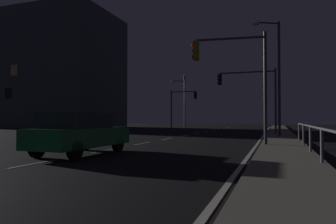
# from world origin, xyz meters

# --- Properties ---
(ground_plane) EXTENTS (112.00, 112.00, 0.00)m
(ground_plane) POSITION_xyz_m (0.00, 17.50, 0.00)
(ground_plane) COLOR black
(ground_plane) RESTS_ON ground
(sidewalk_right) EXTENTS (2.06, 77.00, 0.14)m
(sidewalk_right) POSITION_xyz_m (7.23, 17.50, 0.07)
(sidewalk_right) COLOR gray
(sidewalk_right) RESTS_ON ground
(lane_markings_center) EXTENTS (0.14, 50.00, 0.01)m
(lane_markings_center) POSITION_xyz_m (0.00, 21.00, 0.01)
(lane_markings_center) COLOR silver
(lane_markings_center) RESTS_ON ground
(lane_edge_line) EXTENTS (0.14, 53.00, 0.01)m
(lane_edge_line) POSITION_xyz_m (5.95, 22.50, 0.01)
(lane_edge_line) COLOR silver
(lane_edge_line) RESTS_ON ground
(car) EXTENTS (1.91, 4.44, 1.57)m
(car) POSITION_xyz_m (-0.15, 7.48, 0.82)
(car) COLOR #14592D
(car) RESTS_ON ground
(traffic_light_far_left) EXTENTS (4.88, 0.35, 5.40)m
(traffic_light_far_left) POSITION_xyz_m (4.78, 24.23, 3.99)
(traffic_light_far_left) COLOR #4C4C51
(traffic_light_far_left) RESTS_ON sidewalk_right
(traffic_light_far_right) EXTENTS (3.78, 0.49, 5.22)m
(traffic_light_far_right) POSITION_xyz_m (-4.97, 37.20, 3.67)
(traffic_light_far_right) COLOR #2D3033
(traffic_light_far_right) RESTS_ON ground
(traffic_light_far_center) EXTENTS (3.64, 0.69, 5.43)m
(traffic_light_far_center) POSITION_xyz_m (4.91, 12.80, 3.95)
(traffic_light_far_center) COLOR #38383D
(traffic_light_far_center) RESTS_ON sidewalk_right
(street_lamp_corner) EXTENTS (1.91, 1.13, 8.22)m
(street_lamp_corner) POSITION_xyz_m (6.88, 20.78, 5.02)
(street_lamp_corner) COLOR #38383D
(street_lamp_corner) RESTS_ON sidewalk_right
(street_lamp_far_end) EXTENTS (2.21, 1.10, 7.45)m
(street_lamp_far_end) POSITION_xyz_m (-6.97, 44.16, 4.50)
(street_lamp_far_end) COLOR #4C4C51
(street_lamp_far_end) RESTS_ON ground
(street_lamp_median) EXTENTS (0.67, 1.82, 8.32)m
(street_lamp_median) POSITION_xyz_m (-6.93, 44.83, 4.92)
(street_lamp_median) COLOR #38383D
(street_lamp_median) RESTS_ON ground
(barrier_fence) EXTENTS (0.09, 18.24, 0.98)m
(barrier_fence) POSITION_xyz_m (8.12, 7.08, 0.88)
(barrier_fence) COLOR #59595E
(barrier_fence) RESTS_ON sidewalk_right
(building_distant) EXTENTS (20.40, 13.00, 17.09)m
(building_distant) POSITION_xyz_m (-26.40, 36.56, 8.54)
(building_distant) COLOR #4C515B
(building_distant) RESTS_ON ground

